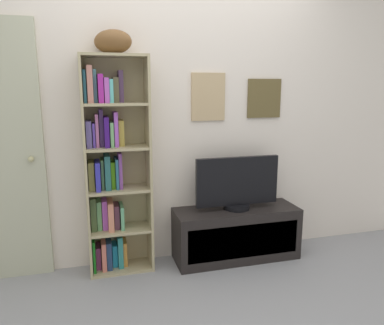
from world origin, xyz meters
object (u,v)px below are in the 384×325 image
Objects in this scene: bookshelf at (111,170)px; football at (113,42)px; tv_stand at (236,233)px; television at (237,184)px.

football reaches higher than bookshelf.
football reaches higher than tv_stand.
tv_stand is (0.99, -0.06, -1.59)m from football.
television is at bearing -4.88° from bookshelf.
football is at bearing 176.63° from television.
bookshelf reaches higher than television.
bookshelf is 1.60× the size of tv_stand.
bookshelf is 0.98m from football.
television is at bearing 90.00° from tv_stand.
bookshelf reaches higher than tv_stand.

